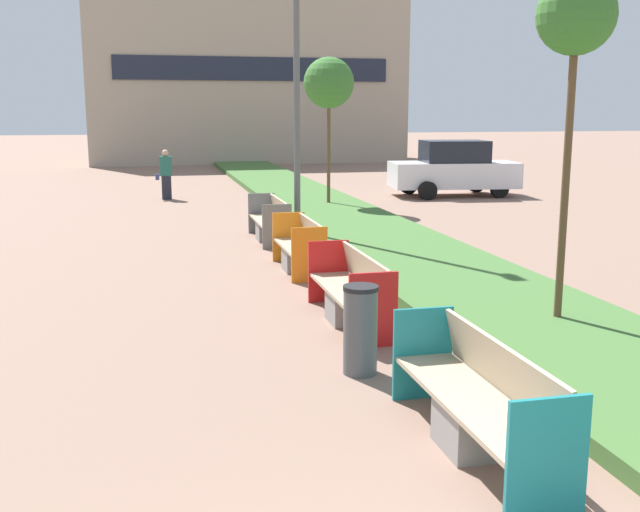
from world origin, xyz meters
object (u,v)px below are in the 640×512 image
Objects in this scene: bench_grey_frame at (270,224)px; parked_car_distant at (454,169)px; street_lamp_post at (296,28)px; bench_red_frame at (351,295)px; bench_orange_frame at (300,251)px; sapling_tree_far at (329,83)px; pedestrian_walking at (166,174)px; sapling_tree_near at (576,22)px; litter_bin at (360,330)px; bench_teal_frame at (478,407)px.

bench_grey_frame is 10.40m from parked_car_distant.
street_lamp_post is (0.61, -0.01, 4.21)m from bench_grey_frame.
bench_red_frame is 1.21× the size of bench_orange_frame.
street_lamp_post reaches higher than bench_grey_frame.
sapling_tree_far reaches higher than bench_red_frame.
pedestrian_walking is at bearing 99.74° from bench_orange_frame.
bench_red_frame is 1.46× the size of pedestrian_walking.
sapling_tree_near reaches higher than bench_orange_frame.
bench_grey_frame is 2.21× the size of litter_bin.
parked_car_distant is (7.45, 10.54, 0.55)m from bench_orange_frame.
street_lamp_post is 5.50m from sapling_tree_far.
bench_orange_frame is 0.44× the size of parked_car_distant.
bench_teal_frame is 7.46m from bench_orange_frame.
sapling_tree_far is at bearing 62.99° from bench_grey_frame.
bench_teal_frame is 0.56× the size of sapling_tree_far.
sapling_tree_near reaches higher than sapling_tree_far.
street_lamp_post is at bearing 83.08° from litter_bin.
bench_red_frame is 0.54× the size of sapling_tree_far.
bench_grey_frame is 8.86m from sapling_tree_near.
bench_teal_frame is 2.10m from litter_bin.
litter_bin is (-0.45, -1.99, 0.12)m from bench_red_frame.
sapling_tree_far reaches higher than bench_grey_frame.
parked_car_distant is (7.44, 7.24, 0.54)m from bench_grey_frame.
sapling_tree_far is (3.01, 13.76, 3.11)m from litter_bin.
sapling_tree_far is 0.99× the size of parked_car_distant.
sapling_tree_near is at bearing -101.12° from parked_car_distant.
street_lamp_post is at bearing -126.33° from parked_car_distant.
parked_car_distant reaches higher than bench_red_frame.
litter_bin is at bearing -109.35° from parked_car_distant.
sapling_tree_near is 12.74m from sapling_tree_far.
street_lamp_post is 1.86× the size of sapling_tree_near.
sapling_tree_far reaches higher than parked_car_distant.
bench_orange_frame is 6.22m from sapling_tree_near.
pedestrian_walking is (-1.58, 17.19, 0.31)m from litter_bin.
bench_orange_frame is at bearing 90.05° from bench_teal_frame.
sapling_tree_near is (2.57, 3.07, 3.55)m from bench_teal_frame.
sapling_tree_near reaches higher than bench_red_frame.
bench_red_frame is at bearing -89.92° from bench_orange_frame.
sapling_tree_near is 2.80× the size of pedestrian_walking.
sapling_tree_far is (2.57, 11.77, 3.23)m from bench_red_frame.
street_lamp_post is at bearing -1.20° from bench_grey_frame.
bench_red_frame is 2.04m from litter_bin.
bench_orange_frame is at bearing -90.06° from bench_grey_frame.
bench_grey_frame is at bearing -76.55° from pedestrian_walking.
bench_red_frame is (-0.00, 4.03, -0.00)m from bench_teal_frame.
street_lamp_post reaches higher than bench_red_frame.
bench_grey_frame is 6.51m from sapling_tree_far.
bench_orange_frame is at bearing -80.26° from pedestrian_walking.
bench_teal_frame is at bearing -93.24° from street_lamp_post.
sapling_tree_far reaches higher than bench_orange_frame.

